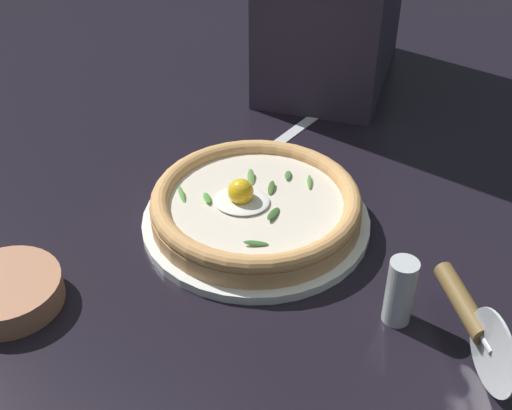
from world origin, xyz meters
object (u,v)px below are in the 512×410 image
at_px(pepper_shaker, 400,292).
at_px(side_bowl, 8,292).
at_px(table_knife, 324,108).
at_px(pizza_cutter, 472,318).
at_px(pizza, 256,205).

bearing_deg(pepper_shaker, side_bowl, -168.83).
bearing_deg(table_knife, pizza_cutter, -63.76).
bearing_deg(pepper_shaker, pizza, 147.50).
bearing_deg(pizza, table_knife, 84.08).
height_order(side_bowl, pepper_shaker, pepper_shaker).
relative_size(side_bowl, pizza_cutter, 0.79).
bearing_deg(side_bowl, pizza_cutter, 6.93).
height_order(table_knife, pepper_shaker, pepper_shaker).
xyz_separation_m(table_knife, pepper_shaker, (0.16, -0.45, 0.04)).
bearing_deg(pizza, pizza_cutter, -28.71).
height_order(side_bowl, table_knife, side_bowl).
distance_m(side_bowl, pepper_shaker, 0.44).
xyz_separation_m(side_bowl, pepper_shaker, (0.43, 0.09, 0.03)).
height_order(side_bowl, pizza_cutter, pizza_cutter).
distance_m(pizza, pizza_cutter, 0.31).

